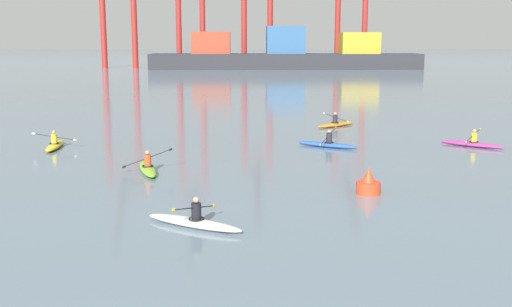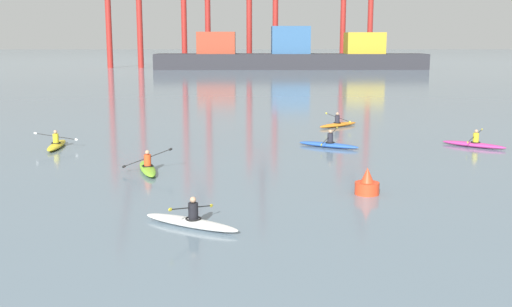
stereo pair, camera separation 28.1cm
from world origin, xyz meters
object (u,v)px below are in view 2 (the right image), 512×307
Objects in this scene: kayak_white at (191,221)px; kayak_magenta at (474,144)px; kayak_lime at (148,168)px; kayak_yellow at (57,145)px; kayak_blue at (329,144)px; kayak_orange at (338,124)px; container_barge at (290,55)px; channel_buoy at (367,185)px.

kayak_white and kayak_magenta have the same top height.
kayak_lime is at bearing 108.00° from kayak_white.
kayak_yellow is at bearing 133.70° from kayak_lime.
kayak_blue is 1.07× the size of kayak_orange.
kayak_white is at bearing -95.59° from container_barge.
kayak_white is at bearing -59.21° from kayak_yellow.
kayak_yellow is 1.07× the size of kayak_white.
kayak_white is at bearing -113.33° from kayak_blue.
kayak_white is 15.19m from kayak_blue.
container_barge is 92.41m from kayak_yellow.
kayak_orange is 17.21m from kayak_lime.
kayak_white is at bearing -134.60° from kayak_magenta.
container_barge is 100.70m from channel_buoy.
container_barge is 16.54× the size of kayak_white.
kayak_lime is (5.76, -6.03, -0.00)m from kayak_yellow.
container_barge is 82.77m from kayak_orange.
kayak_blue reaches higher than kayak_white.
kayak_magenta is at bearing 19.97° from kayak_lime.
kayak_lime is at bearing -46.30° from kayak_yellow.
container_barge reaches higher than kayak_white.
kayak_white is (-10.23, -104.51, -2.52)m from container_barge.
container_barge is 17.79× the size of kayak_magenta.
kayak_orange is at bearing -91.77° from container_barge.
container_barge is 15.49× the size of kayak_lime.
kayak_white is 1.07× the size of kayak_orange.
kayak_white is at bearing -72.00° from kayak_lime.
kayak_orange is at bearing 78.10° from kayak_blue.
container_barge is at bearing 78.39° from kayak_yellow.
kayak_lime is (-2.60, 8.00, 0.00)m from kayak_white.
kayak_yellow is at bearing 145.05° from channel_buoy.
kayak_orange is (16.03, 7.79, 0.00)m from kayak_yellow.
channel_buoy is (-4.12, -100.59, -2.33)m from container_barge.
kayak_white is at bearing -147.35° from channel_buoy.
kayak_blue is at bearing -92.67° from container_barge.
kayak_lime is at bearing -97.57° from container_barge.
container_barge is 90.68m from kayak_magenta.
kayak_orange is (7.67, 21.81, 0.00)m from kayak_white.
channel_buoy is 0.31× the size of kayak_blue.
channel_buoy is 12.59m from kayak_magenta.
kayak_orange is at bearing 127.60° from kayak_magenta.
container_barge is 105.04m from kayak_white.
kayak_magenta is at bearing -0.11° from kayak_blue.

